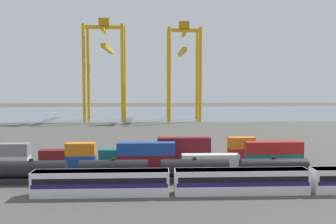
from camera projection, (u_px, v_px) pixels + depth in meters
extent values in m
plane|color=#4C4944|center=(180.00, 137.00, 117.05)|extent=(420.00, 420.00, 0.00)
cube|color=slate|center=(167.00, 112.00, 217.75)|extent=(400.00, 110.00, 0.01)
cube|color=silver|center=(101.00, 183.00, 56.11)|extent=(21.26, 3.10, 3.90)
cube|color=navy|center=(101.00, 184.00, 56.12)|extent=(20.83, 3.14, 0.64)
cube|color=black|center=(101.00, 179.00, 56.06)|extent=(20.40, 3.13, 0.90)
cube|color=slate|center=(101.00, 172.00, 55.97)|extent=(21.04, 2.85, 0.36)
cube|color=silver|center=(241.00, 181.00, 57.04)|extent=(21.26, 3.10, 3.90)
cube|color=navy|center=(241.00, 182.00, 57.05)|extent=(20.83, 3.14, 0.64)
cube|color=black|center=(241.00, 177.00, 56.99)|extent=(20.40, 3.13, 0.90)
cube|color=slate|center=(241.00, 170.00, 56.90)|extent=(21.04, 2.85, 0.36)
cube|color=#232326|center=(32.00, 180.00, 63.03)|extent=(12.10, 2.50, 1.10)
cylinder|color=black|center=(31.00, 169.00, 62.87)|extent=(12.10, 2.90, 2.90)
cylinder|color=black|center=(31.00, 160.00, 62.74)|extent=(0.70, 0.70, 0.36)
cube|color=#232326|center=(114.00, 179.00, 63.63)|extent=(12.10, 2.50, 1.10)
cylinder|color=black|center=(114.00, 168.00, 63.47)|extent=(12.10, 2.90, 2.90)
cylinder|color=black|center=(114.00, 159.00, 63.34)|extent=(0.70, 0.70, 0.36)
cube|color=#232326|center=(194.00, 178.00, 64.23)|extent=(12.10, 2.50, 1.10)
cylinder|color=black|center=(194.00, 167.00, 64.07)|extent=(12.10, 2.90, 2.90)
cylinder|color=black|center=(194.00, 158.00, 63.94)|extent=(0.70, 0.70, 0.36)
cube|color=#232326|center=(273.00, 177.00, 64.83)|extent=(12.10, 2.50, 1.10)
cylinder|color=black|center=(274.00, 167.00, 64.67)|extent=(12.10, 2.90, 2.90)
cylinder|color=black|center=(274.00, 158.00, 64.55)|extent=(0.70, 0.70, 0.36)
cube|color=silver|center=(15.00, 162.00, 74.13)|extent=(6.04, 2.44, 2.60)
cube|color=slate|center=(14.00, 150.00, 73.92)|extent=(6.04, 2.44, 2.60)
cube|color=#1C4299|center=(81.00, 161.00, 74.70)|extent=(6.04, 2.44, 2.60)
cube|color=orange|center=(81.00, 149.00, 74.49)|extent=(6.04, 2.44, 2.60)
cube|color=maroon|center=(146.00, 161.00, 75.27)|extent=(12.10, 2.44, 2.60)
cube|color=#1C4299|center=(146.00, 149.00, 75.06)|extent=(12.10, 2.44, 2.60)
cube|color=silver|center=(210.00, 160.00, 75.84)|extent=(12.10, 2.44, 2.60)
cube|color=#146066|center=(274.00, 160.00, 76.41)|extent=(12.10, 2.44, 2.60)
cube|color=#AD211C|center=(274.00, 148.00, 76.20)|extent=(12.10, 2.44, 2.60)
cube|color=maroon|center=(67.00, 155.00, 81.08)|extent=(12.10, 2.44, 2.60)
cube|color=#146066|center=(126.00, 155.00, 81.63)|extent=(12.10, 2.44, 2.60)
cube|color=maroon|center=(184.00, 154.00, 82.19)|extent=(12.10, 2.44, 2.60)
cube|color=maroon|center=(184.00, 143.00, 81.99)|extent=(12.10, 2.44, 2.60)
cube|color=#AD211C|center=(241.00, 154.00, 82.75)|extent=(6.04, 2.44, 2.60)
cube|color=orange|center=(241.00, 143.00, 82.54)|extent=(6.04, 2.44, 2.60)
cylinder|color=gold|center=(84.00, 73.00, 163.21)|extent=(1.50, 1.50, 44.58)
cylinder|color=gold|center=(122.00, 73.00, 163.95)|extent=(1.50, 1.50, 44.58)
cylinder|color=gold|center=(88.00, 74.00, 174.49)|extent=(1.50, 1.50, 44.58)
cylinder|color=gold|center=(124.00, 74.00, 175.23)|extent=(1.50, 1.50, 44.58)
cube|color=gold|center=(104.00, 27.00, 167.52)|extent=(19.08, 1.20, 1.60)
cube|color=gold|center=(104.00, 31.00, 167.65)|extent=(1.20, 12.93, 1.60)
cube|color=gold|center=(108.00, 49.00, 181.49)|extent=(2.00, 38.06, 2.00)
cube|color=#A77A10|center=(104.00, 22.00, 167.34)|extent=(4.80, 4.00, 3.20)
cylinder|color=gold|center=(169.00, 74.00, 164.58)|extent=(1.50, 1.50, 43.34)
cylinder|color=gold|center=(200.00, 74.00, 165.18)|extent=(1.50, 1.50, 43.34)
cylinder|color=gold|center=(168.00, 75.00, 176.49)|extent=(1.50, 1.50, 43.34)
cylinder|color=gold|center=(197.00, 75.00, 177.09)|extent=(1.50, 1.50, 43.34)
cube|color=gold|center=(184.00, 30.00, 169.19)|extent=(15.87, 1.20, 1.60)
cube|color=gold|center=(184.00, 34.00, 169.31)|extent=(1.20, 13.56, 1.60)
cube|color=gold|center=(182.00, 52.00, 181.47)|extent=(2.00, 33.15, 2.00)
cube|color=#A77A10|center=(184.00, 25.00, 169.00)|extent=(4.80, 4.00, 3.20)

